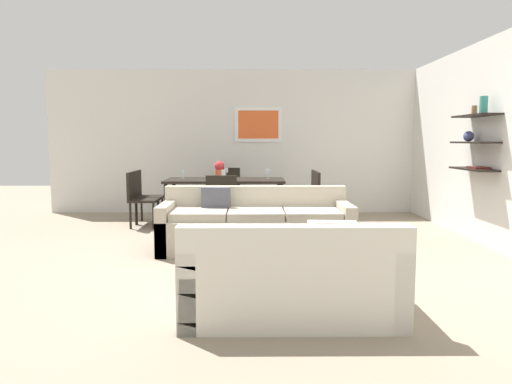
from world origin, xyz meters
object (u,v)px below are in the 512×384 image
Objects in this scene: dining_table at (225,183)px; wine_glass_right_far at (268,172)px; dining_chair_left_far at (144,193)px; dining_chair_foot at (222,201)px; dining_chair_left_near at (139,196)px; loveseat_white at (291,280)px; wine_glass_left_far at (183,173)px; decorative_bowl at (273,233)px; coffee_table at (283,256)px; centerpiece_vase at (219,170)px; wine_glass_head at (226,171)px; sofa_beige at (255,227)px; dining_chair_head at (228,189)px; wine_glass_foot at (224,173)px; candle_jar at (305,236)px; dining_chair_right_far at (307,193)px; dining_chair_right_near at (310,195)px.

wine_glass_right_far is (0.70, 0.11, 0.18)m from dining_table.
dining_chair_foot is at bearing -37.64° from dining_chair_left_far.
dining_chair_left_far is at bearing 90.00° from dining_chair_left_near.
dining_chair_left_near is at bearing -171.65° from dining_table.
dining_chair_left_far is (-1.36, 1.05, 0.00)m from dining_chair_foot.
loveseat_white is 4.52m from wine_glass_left_far.
dining_chair_left_far is (-2.02, 3.06, 0.08)m from decorative_bowl.
coffee_table is 3.53× the size of centerpiece_vase.
wine_glass_head is at bearing 90.00° from dining_table.
loveseat_white is at bearing -83.38° from sofa_beige.
wine_glass_right_far is 0.80m from centerpiece_vase.
dining_chair_left_near is 0.81m from wine_glass_left_far.
wine_glass_right_far is at bearing -46.55° from dining_chair_head.
centerpiece_vase is (-0.84, 4.15, 0.61)m from loveseat_white.
decorative_bowl is 3.29m from wine_glass_left_far.
wine_glass_left_far reaches higher than dining_chair_foot.
loveseat_white is 3.86m from wine_glass_foot.
candle_jar reaches higher than coffee_table.
wine_glass_left_far reaches higher than dining_table.
dining_chair_left_far is at bearing 125.81° from candle_jar.
coffee_table is at bearing -88.99° from wine_glass_right_far.
loveseat_white is 4.38m from dining_chair_right_far.
decorative_bowl is at bearing -75.42° from centerpiece_vase.
sofa_beige is 15.24× the size of wine_glass_right_far.
dining_chair_foot is 0.97m from centerpiece_vase.
candle_jar is 2.87m from dining_chair_right_near.
dining_chair_left_far and dining_chair_head have the same top height.
decorative_bowl is 3.14m from dining_chair_right_far.
centerpiece_vase is at bearing 166.19° from dining_table.
dining_chair_head is at bearing 90.00° from dining_table.
dining_table is at bearing -90.00° from dining_chair_head.
dining_chair_right_far is 1.00× the size of dining_chair_head.
coffee_table is 3.87m from dining_chair_head.
wine_glass_right_far is (2.07, -0.09, 0.36)m from dining_chair_left_far.
centerpiece_vase is at bearing 109.16° from candle_jar.
candle_jar is at bearing -97.88° from dining_chair_right_near.
loveseat_white reaches higher than decorative_bowl.
centerpiece_vase is (-0.09, 0.87, 0.40)m from dining_chair_foot.
dining_chair_right_near reaches higher than dining_table.
wine_glass_right_far is at bearing 89.13° from decorative_bowl.
dining_chair_head reaches higher than dining_table.
centerpiece_vase is (-0.85, 2.95, 0.71)m from coffee_table.
dining_chair_right_far is 0.40m from dining_chair_right_near.
loveseat_white is at bearing -81.46° from dining_chair_head.
dining_chair_foot is 4.96× the size of wine_glass_foot.
dining_chair_head reaches higher than candle_jar.
dining_chair_left_near is 1.43m from wine_glass_foot.
dining_table is 0.43m from wine_glass_foot.
wine_glass_foot is at bearing -23.22° from dining_chair_left_far.
wine_glass_left_far is (-1.36, 2.97, 0.43)m from decorative_bowl.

